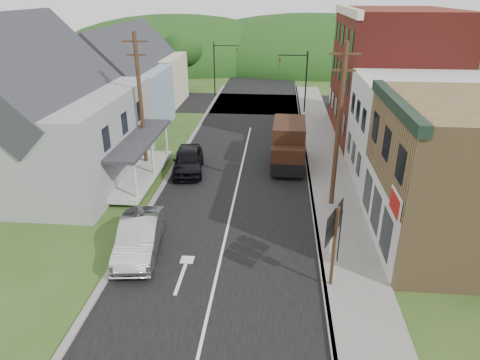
% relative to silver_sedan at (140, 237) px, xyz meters
% --- Properties ---
extents(ground, '(120.00, 120.00, 0.00)m').
position_rel_silver_sedan_xyz_m(ground, '(3.80, 2.15, -0.81)').
color(ground, '#2D4719').
rests_on(ground, ground).
extents(road, '(9.00, 90.00, 0.02)m').
position_rel_silver_sedan_xyz_m(road, '(3.80, 12.15, -0.81)').
color(road, black).
rests_on(road, ground).
extents(cross_road, '(60.00, 9.00, 0.02)m').
position_rel_silver_sedan_xyz_m(cross_road, '(3.80, 29.15, -0.81)').
color(cross_road, black).
rests_on(cross_road, ground).
extents(sidewalk_right, '(2.80, 55.00, 0.15)m').
position_rel_silver_sedan_xyz_m(sidewalk_right, '(9.70, 10.15, -0.74)').
color(sidewalk_right, slate).
rests_on(sidewalk_right, ground).
extents(curb_right, '(0.20, 55.00, 0.15)m').
position_rel_silver_sedan_xyz_m(curb_right, '(8.35, 10.15, -0.74)').
color(curb_right, slate).
rests_on(curb_right, ground).
extents(curb_left, '(0.30, 55.00, 0.12)m').
position_rel_silver_sedan_xyz_m(curb_left, '(-0.85, 10.15, -0.75)').
color(curb_left, slate).
rests_on(curb_left, ground).
extents(storefront_tan, '(8.00, 8.00, 7.00)m').
position_rel_silver_sedan_xyz_m(storefront_tan, '(15.10, 2.15, 2.69)').
color(storefront_tan, olive).
rests_on(storefront_tan, ground).
extents(storefront_white, '(8.00, 7.00, 6.50)m').
position_rel_silver_sedan_xyz_m(storefront_white, '(15.10, 9.65, 2.44)').
color(storefront_white, silver).
rests_on(storefront_white, ground).
extents(storefront_red, '(8.00, 12.00, 10.00)m').
position_rel_silver_sedan_xyz_m(storefront_red, '(15.10, 19.15, 4.19)').
color(storefront_red, maroon).
rests_on(storefront_red, ground).
extents(house_gray, '(10.20, 12.24, 8.35)m').
position_rel_silver_sedan_xyz_m(house_gray, '(-8.20, 8.15, 3.42)').
color(house_gray, gray).
rests_on(house_gray, ground).
extents(house_blue, '(7.14, 8.16, 7.28)m').
position_rel_silver_sedan_xyz_m(house_blue, '(-7.20, 19.15, 2.88)').
color(house_blue, '#809BAF').
rests_on(house_blue, ground).
extents(house_cream, '(7.14, 8.16, 7.28)m').
position_rel_silver_sedan_xyz_m(house_cream, '(-7.70, 28.15, 2.88)').
color(house_cream, beige).
rests_on(house_cream, ground).
extents(utility_pole_right, '(1.60, 0.26, 9.00)m').
position_rel_silver_sedan_xyz_m(utility_pole_right, '(9.40, 5.65, 3.84)').
color(utility_pole_right, '#472D19').
rests_on(utility_pole_right, ground).
extents(utility_pole_left, '(1.60, 0.26, 9.00)m').
position_rel_silver_sedan_xyz_m(utility_pole_left, '(-2.70, 10.15, 3.84)').
color(utility_pole_left, '#472D19').
rests_on(utility_pole_left, ground).
extents(traffic_signal_right, '(2.87, 0.20, 6.00)m').
position_rel_silver_sedan_xyz_m(traffic_signal_right, '(8.10, 25.65, 2.94)').
color(traffic_signal_right, black).
rests_on(traffic_signal_right, ground).
extents(traffic_signal_left, '(2.87, 0.20, 6.00)m').
position_rel_silver_sedan_xyz_m(traffic_signal_left, '(-0.50, 32.65, 2.94)').
color(traffic_signal_left, black).
rests_on(traffic_signal_left, ground).
extents(tree_left_b, '(4.80, 4.80, 6.94)m').
position_rel_silver_sedan_xyz_m(tree_left_b, '(-13.20, 14.15, 4.07)').
color(tree_left_b, '#382616').
rests_on(tree_left_b, ground).
extents(tree_left_c, '(5.80, 5.80, 8.41)m').
position_rel_silver_sedan_xyz_m(tree_left_c, '(-15.20, 22.15, 5.12)').
color(tree_left_c, '#382616').
rests_on(tree_left_c, ground).
extents(tree_left_d, '(4.80, 4.80, 6.94)m').
position_rel_silver_sedan_xyz_m(tree_left_d, '(-5.20, 34.15, 4.07)').
color(tree_left_d, '#382616').
rests_on(tree_left_d, ground).
extents(forested_ridge, '(90.00, 30.00, 16.00)m').
position_rel_silver_sedan_xyz_m(forested_ridge, '(3.80, 57.15, -0.81)').
color(forested_ridge, black).
rests_on(forested_ridge, ground).
extents(silver_sedan, '(2.35, 5.12, 1.63)m').
position_rel_silver_sedan_xyz_m(silver_sedan, '(0.00, 0.00, 0.00)').
color(silver_sedan, '#A4A4A9').
rests_on(silver_sedan, ground).
extents(dark_sedan, '(2.57, 5.03, 1.64)m').
position_rel_silver_sedan_xyz_m(dark_sedan, '(0.29, 9.83, 0.01)').
color(dark_sedan, black).
rests_on(dark_sedan, ground).
extents(delivery_van, '(2.37, 5.44, 3.01)m').
position_rel_silver_sedan_xyz_m(delivery_van, '(7.00, 11.53, 0.71)').
color(delivery_van, black).
rests_on(delivery_van, ground).
extents(route_sign_cluster, '(0.89, 1.91, 3.59)m').
position_rel_silver_sedan_xyz_m(route_sign_cluster, '(8.55, -1.78, 1.66)').
color(route_sign_cluster, '#472D19').
rests_on(route_sign_cluster, sidewalk_right).
extents(warning_sign, '(0.16, 0.72, 2.62)m').
position_rel_silver_sedan_xyz_m(warning_sign, '(9.04, -0.09, 1.01)').
color(warning_sign, black).
rests_on(warning_sign, sidewalk_right).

